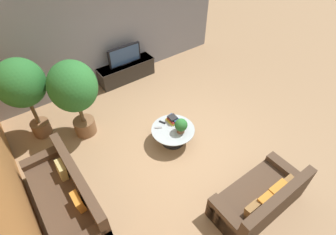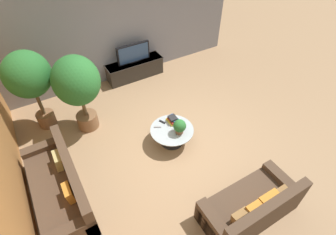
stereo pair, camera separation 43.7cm
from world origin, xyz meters
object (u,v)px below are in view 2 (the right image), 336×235
media_console (135,69)px  coffee_table (172,133)px  potted_palm_tall (28,78)px  couch_by_wall (60,188)px  potted_palm_corner (77,84)px  television (133,53)px  couch_near_entry (251,207)px  potted_plant_tabletop (180,126)px

media_console → coffee_table: size_ratio=1.75×
coffee_table → potted_palm_tall: (-2.35, 2.05, 1.12)m
couch_by_wall → potted_palm_corner: size_ratio=1.14×
media_console → television: television is taller
couch_by_wall → couch_near_entry: size_ratio=1.24×
media_console → potted_plant_tabletop: 3.02m
media_console → potted_palm_corner: (-1.91, -1.35, 0.99)m
coffee_table → potted_palm_corner: (-1.50, 1.48, 0.99)m
coffee_table → potted_palm_corner: size_ratio=0.51×
potted_palm_tall → potted_palm_corner: potted_palm_tall is taller
media_console → potted_palm_corner: bearing=-144.8°
television → potted_palm_tall: 2.93m
television → potted_palm_tall: potted_palm_tall is taller
potted_palm_tall → potted_plant_tabletop: potted_palm_tall is taller
potted_palm_corner → potted_plant_tabletop: 2.38m
couch_near_entry → potted_palm_corner: (-1.77, 3.72, 0.98)m
media_console → potted_palm_corner: potted_palm_corner is taller
television → potted_palm_tall: size_ratio=0.50×
couch_near_entry → potted_plant_tabletop: size_ratio=5.05×
couch_by_wall → potted_palm_corner: 2.16m
television → couch_by_wall: (-2.94, -2.96, -0.52)m
media_console → potted_plant_tabletop: (-0.32, -2.99, 0.31)m
television → couch_by_wall: bearing=-134.9°
potted_plant_tabletop → couch_by_wall: bearing=179.4°
television → potted_plant_tabletop: size_ratio=2.83×
potted_plant_tabletop → potted_palm_corner: bearing=134.1°
couch_near_entry → potted_palm_corner: size_ratio=0.92×
television → coffee_table: bearing=-98.3°
television → potted_plant_tabletop: 3.01m
potted_plant_tabletop → potted_palm_tall: bearing=137.8°
coffee_table → potted_palm_tall: potted_palm_tall is taller
television → couch_by_wall: television is taller
media_console → potted_plant_tabletop: potted_plant_tabletop is taller
couch_by_wall → potted_palm_tall: 2.46m
media_console → coffee_table: bearing=-98.3°
coffee_table → couch_near_entry: (0.28, -2.24, 0.01)m
couch_by_wall → potted_palm_tall: bearing=175.2°
couch_near_entry → potted_palm_corner: 4.24m
couch_by_wall → potted_palm_corner: bearing=147.2°
potted_palm_tall → potted_palm_corner: size_ratio=1.04×
coffee_table → potted_plant_tabletop: size_ratio=2.79×
media_console → couch_by_wall: (-2.94, -2.96, 0.00)m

